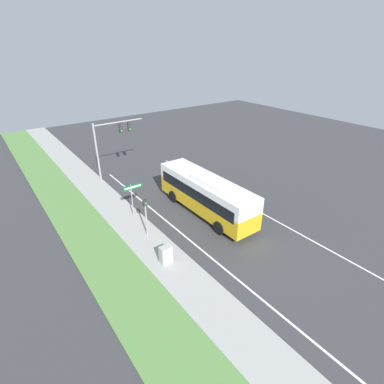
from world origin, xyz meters
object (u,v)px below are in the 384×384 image
object	(u,v)px
bus	(206,193)
street_sign	(133,194)
utility_cabinet	(166,255)
pedestrian_signal	(146,212)
signal_gantry	(111,139)

from	to	relation	value
bus	street_sign	size ratio (longest dim) A/B	3.45
bus	utility_cabinet	size ratio (longest dim) A/B	8.22
pedestrian_signal	utility_cabinet	xyz separation A→B (m)	(-0.52, -3.48, -1.35)
bus	street_sign	xyz separation A→B (m)	(-5.17, 2.95, 0.27)
street_sign	bus	bearing A→B (deg)	-29.70
street_sign	signal_gantry	bearing A→B (deg)	77.25
pedestrian_signal	street_sign	world-z (taller)	pedestrian_signal
signal_gantry	bus	bearing A→B (deg)	-73.38
bus	pedestrian_signal	world-z (taller)	bus
bus	street_sign	world-z (taller)	bus
pedestrian_signal	street_sign	xyz separation A→B (m)	(0.50, 3.12, 0.04)
signal_gantry	pedestrian_signal	bearing A→B (deg)	-101.74
bus	signal_gantry	world-z (taller)	signal_gantry
bus	signal_gantry	size ratio (longest dim) A/B	1.67
signal_gantry	pedestrian_signal	world-z (taller)	signal_gantry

